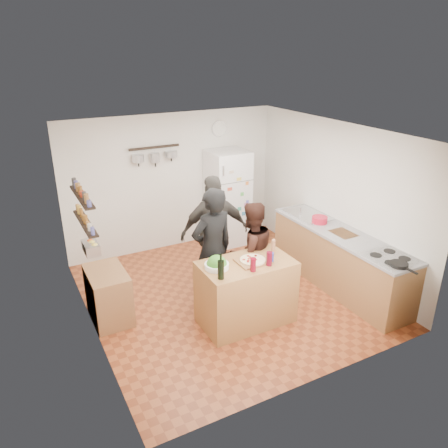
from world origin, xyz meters
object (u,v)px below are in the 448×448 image
person_left (212,250)px  red_bowl (320,220)px  skillet (399,264)px  fridge (228,198)px  wine_bottle (221,270)px  wall_clock (219,129)px  person_center (251,253)px  pepper_mill (273,248)px  side_table (108,295)px  salad_bowl (217,266)px  counter_run (339,260)px  prep_island (246,292)px  salt_canister (271,257)px  person_back (215,233)px

person_left → red_bowl: person_left is taller
skillet → fridge: fridge is taller
wine_bottle → wall_clock: bearing=62.9°
wine_bottle → person_center: bearing=38.7°
pepper_mill → side_table: size_ratio=0.23×
side_table → skillet: bearing=-30.7°
salad_bowl → counter_run: bearing=2.9°
wine_bottle → counter_run: bearing=9.5°
prep_island → person_center: person_center is taller
person_left → fridge: size_ratio=1.01×
wine_bottle → salt_canister: 0.81m
pepper_mill → salt_canister: size_ratio=1.44×
salt_canister → side_table: 2.31m
pepper_mill → person_left: 0.85m
person_left → side_table: person_left is taller
salad_bowl → fridge: (1.46, 2.41, -0.04)m
person_left → person_center: 0.60m
red_bowl → fridge: (-0.70, 1.83, -0.07)m
salad_bowl → wine_bottle: (-0.08, -0.27, 0.09)m
wine_bottle → person_center: (0.84, 0.67, -0.26)m
person_left → wall_clock: 2.86m
prep_island → person_center: bearing=53.0°
counter_run → red_bowl: size_ratio=10.58×
person_center → red_bowl: person_center is taller
prep_island → salad_bowl: 0.64m
person_back → red_bowl: (1.66, -0.47, 0.07)m
prep_island → wall_clock: bearing=69.6°
counter_run → salt_canister: bearing=-169.3°
salt_canister → counter_run: bearing=10.7°
pepper_mill → person_left: size_ratio=0.10×
pepper_mill → red_bowl: bearing=24.3°
person_left → side_table: (-1.42, 0.40, -0.55)m
salt_canister → red_bowl: (1.44, 0.75, -0.00)m
counter_run → red_bowl: bearing=96.1°
person_back → skillet: bearing=137.7°
pepper_mill → fridge: fridge is taller
pepper_mill → prep_island: bearing=-173.7°
skillet → wine_bottle: bearing=159.8°
salad_bowl → side_table: bearing=143.6°
person_left → person_back: size_ratio=1.01×
red_bowl → side_table: bearing=174.5°
prep_island → skillet: (1.69, -1.02, 0.49)m
person_center → person_back: size_ratio=0.86×
wine_bottle → side_table: 1.78m
person_left → person_center: bearing=162.9°
skillet → red_bowl: red_bowl is taller
prep_island → counter_run: 1.80m
red_bowl → counter_run: bearing=-83.9°
pepper_mill → skillet: 1.64m
salad_bowl → side_table: (-1.23, 0.91, -0.58)m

